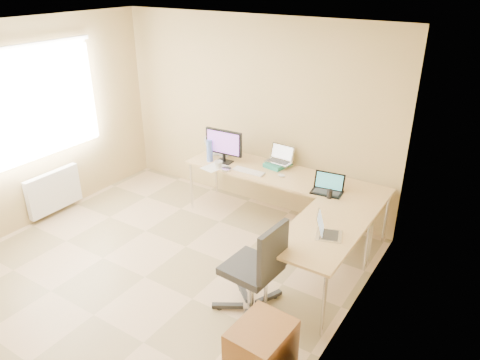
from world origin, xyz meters
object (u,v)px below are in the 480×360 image
Objects in this scene: laptop_black at (327,184)px; laptop_return at (330,227)px; water_bottle at (210,151)px; keyboard at (249,171)px; mug at (218,165)px; office_chair at (251,268)px; desk_return at (320,261)px; desk_fan at (215,144)px; desk_main at (282,200)px; laptop_center at (279,154)px; monitor at (224,146)px.

laptop_black reaches higher than laptop_return.
laptop_black is 1.72m from water_bottle.
water_bottle reaches higher than keyboard.
office_chair is at bearing -45.36° from mug.
keyboard is at bearing 149.30° from desk_return.
laptop_black is 1.15× the size of desk_fan.
desk_fan is 2.47m from laptop_return.
mug is at bearing 138.82° from office_chair.
desk_fan reaches higher than laptop_black.
desk_return is (0.98, -1.00, 0.00)m from desk_main.
desk_return is at bearing -43.18° from laptop_center.
office_chair is (0.95, -1.48, -0.24)m from keyboard.
keyboard reaches higher than desk_main.
desk_main is 1.74m from office_chair.
water_bottle is (-1.05, -0.16, 0.51)m from desk_main.
laptop_center is (0.68, 0.29, -0.07)m from monitor.
laptop_return is (1.87, -0.76, 0.05)m from mug.
laptop_return reaches higher than desk_main.
desk_main is at bearing 112.14° from office_chair.
laptop_black reaches higher than desk_main.
laptop_center reaches higher than laptop_black.
monitor reaches higher than desk_main.
laptop_return is at bearing -44.83° from desk_main.
desk_fan reaches higher than laptop_center.
desk_main is 2.53× the size of office_chair.
keyboard is at bearing 126.80° from office_chair.
mug is at bearing -138.62° from laptop_center.
desk_fan is at bearing 159.56° from keyboard.
monitor reaches higher than water_bottle.
monitor reaches higher than laptop_return.
mug reaches higher than keyboard.
monitor is at bearing -53.87° from desk_fan.
desk_return is 4.35× the size of water_bottle.
desk_fan is at bearing 138.00° from office_chair.
desk_return is at bearing -45.73° from desk_main.
desk_main is 0.95m from mug.
laptop_center is at bearing 131.30° from desk_main.
water_bottle reaches higher than mug.
office_chair is at bearing -72.04° from desk_main.
mug is 1.93m from office_chair.
laptop_center is 1.77m from laptop_return.
laptop_center is at bearing 148.06° from laptop_black.
office_chair is (-0.53, -0.60, -0.33)m from laptop_return.
mug is at bearing 49.48° from laptop_return.
monitor is 1.74× the size of desk_fan.
laptop_return is at bearing -31.67° from keyboard.
laptop_black is 0.34× the size of office_chair.
monitor is 1.26× the size of keyboard.
water_bottle is at bearing 48.48° from laptop_return.
desk_return is 0.48m from laptop_return.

